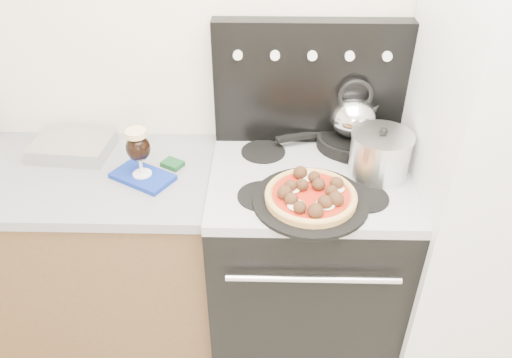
{
  "coord_description": "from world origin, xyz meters",
  "views": [
    {
      "loc": [
        -0.09,
        -0.4,
        1.99
      ],
      "look_at": [
        -0.12,
        1.05,
        0.98
      ],
      "focal_mm": 35.0,
      "sensor_mm": 36.0,
      "label": 1
    }
  ],
  "objects_px": {
    "fridge": "(500,173)",
    "beer_glass": "(139,153)",
    "stock_pot": "(380,156)",
    "base_cabinet": "(55,258)",
    "skillet": "(350,141)",
    "oven_mitt": "(143,177)",
    "tea_kettle": "(353,113)",
    "pizza_pan": "(310,201)",
    "stove_body": "(303,264)",
    "pizza": "(311,194)"
  },
  "relations": [
    {
      "from": "fridge",
      "to": "beer_glass",
      "type": "distance_m",
      "value": 1.34
    },
    {
      "from": "stock_pot",
      "to": "base_cabinet",
      "type": "bearing_deg",
      "value": 179.25
    },
    {
      "from": "base_cabinet",
      "to": "skillet",
      "type": "relative_size",
      "value": 5.27
    },
    {
      "from": "oven_mitt",
      "to": "stock_pot",
      "type": "distance_m",
      "value": 0.9
    },
    {
      "from": "skillet",
      "to": "tea_kettle",
      "type": "xyz_separation_m",
      "value": [
        0.0,
        0.0,
        0.13
      ]
    },
    {
      "from": "beer_glass",
      "to": "oven_mitt",
      "type": "bearing_deg",
      "value": 0.0
    },
    {
      "from": "tea_kettle",
      "to": "stock_pot",
      "type": "height_order",
      "value": "tea_kettle"
    },
    {
      "from": "pizza_pan",
      "to": "stove_body",
      "type": "bearing_deg",
      "value": 86.5
    },
    {
      "from": "base_cabinet",
      "to": "beer_glass",
      "type": "relative_size",
      "value": 7.43
    },
    {
      "from": "skillet",
      "to": "base_cabinet",
      "type": "bearing_deg",
      "value": -171.85
    },
    {
      "from": "fridge",
      "to": "pizza",
      "type": "relative_size",
      "value": 5.93
    },
    {
      "from": "base_cabinet",
      "to": "oven_mitt",
      "type": "height_order",
      "value": "oven_mitt"
    },
    {
      "from": "stove_body",
      "to": "beer_glass",
      "type": "relative_size",
      "value": 4.51
    },
    {
      "from": "fridge",
      "to": "pizza",
      "type": "distance_m",
      "value": 0.73
    },
    {
      "from": "base_cabinet",
      "to": "oven_mitt",
      "type": "distance_m",
      "value": 0.67
    },
    {
      "from": "tea_kettle",
      "to": "oven_mitt",
      "type": "bearing_deg",
      "value": -169.56
    },
    {
      "from": "base_cabinet",
      "to": "fridge",
      "type": "bearing_deg",
      "value": -1.59
    },
    {
      "from": "pizza_pan",
      "to": "skillet",
      "type": "bearing_deg",
      "value": 64.27
    },
    {
      "from": "oven_mitt",
      "to": "skillet",
      "type": "height_order",
      "value": "skillet"
    },
    {
      "from": "fridge",
      "to": "pizza_pan",
      "type": "bearing_deg",
      "value": -167.65
    },
    {
      "from": "pizza",
      "to": "tea_kettle",
      "type": "bearing_deg",
      "value": 64.27
    },
    {
      "from": "base_cabinet",
      "to": "stock_pot",
      "type": "xyz_separation_m",
      "value": [
        1.36,
        -0.02,
        0.57
      ]
    },
    {
      "from": "fridge",
      "to": "oven_mitt",
      "type": "height_order",
      "value": "fridge"
    },
    {
      "from": "oven_mitt",
      "to": "base_cabinet",
      "type": "bearing_deg",
      "value": 174.49
    },
    {
      "from": "stove_body",
      "to": "oven_mitt",
      "type": "distance_m",
      "value": 0.79
    },
    {
      "from": "stock_pot",
      "to": "tea_kettle",
      "type": "bearing_deg",
      "value": 111.16
    },
    {
      "from": "fridge",
      "to": "tea_kettle",
      "type": "relative_size",
      "value": 9.28
    },
    {
      "from": "beer_glass",
      "to": "pizza_pan",
      "type": "relative_size",
      "value": 0.48
    },
    {
      "from": "base_cabinet",
      "to": "pizza_pan",
      "type": "xyz_separation_m",
      "value": [
        1.09,
        -0.21,
        0.5
      ]
    },
    {
      "from": "fridge",
      "to": "oven_mitt",
      "type": "bearing_deg",
      "value": 179.79
    },
    {
      "from": "pizza_pan",
      "to": "skillet",
      "type": "distance_m",
      "value": 0.43
    },
    {
      "from": "oven_mitt",
      "to": "pizza",
      "type": "relative_size",
      "value": 0.72
    },
    {
      "from": "pizza_pan",
      "to": "tea_kettle",
      "type": "distance_m",
      "value": 0.46
    },
    {
      "from": "oven_mitt",
      "to": "tea_kettle",
      "type": "distance_m",
      "value": 0.86
    },
    {
      "from": "tea_kettle",
      "to": "beer_glass",
      "type": "bearing_deg",
      "value": -169.56
    },
    {
      "from": "pizza",
      "to": "beer_glass",
      "type": "bearing_deg",
      "value": 165.64
    },
    {
      "from": "skillet",
      "to": "pizza",
      "type": "bearing_deg",
      "value": -115.73
    },
    {
      "from": "pizza",
      "to": "fridge",
      "type": "bearing_deg",
      "value": 12.35
    },
    {
      "from": "beer_glass",
      "to": "stock_pot",
      "type": "xyz_separation_m",
      "value": [
        0.89,
        0.03,
        -0.02
      ]
    },
    {
      "from": "stock_pot",
      "to": "stove_body",
      "type": "bearing_deg",
      "value": -178.36
    },
    {
      "from": "oven_mitt",
      "to": "pizza",
      "type": "bearing_deg",
      "value": -14.36
    },
    {
      "from": "stove_body",
      "to": "tea_kettle",
      "type": "height_order",
      "value": "tea_kettle"
    },
    {
      "from": "base_cabinet",
      "to": "fridge",
      "type": "xyz_separation_m",
      "value": [
        1.8,
        -0.05,
        0.52
      ]
    },
    {
      "from": "stove_body",
      "to": "oven_mitt",
      "type": "relative_size",
      "value": 3.79
    },
    {
      "from": "skillet",
      "to": "pizza_pan",
      "type": "bearing_deg",
      "value": -115.73
    },
    {
      "from": "pizza_pan",
      "to": "tea_kettle",
      "type": "relative_size",
      "value": 2.0
    },
    {
      "from": "skillet",
      "to": "tea_kettle",
      "type": "distance_m",
      "value": 0.13
    },
    {
      "from": "base_cabinet",
      "to": "pizza_pan",
      "type": "distance_m",
      "value": 1.22
    },
    {
      "from": "stove_body",
      "to": "stock_pot",
      "type": "distance_m",
      "value": 0.62
    },
    {
      "from": "fridge",
      "to": "skillet",
      "type": "bearing_deg",
      "value": 155.96
    }
  ]
}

